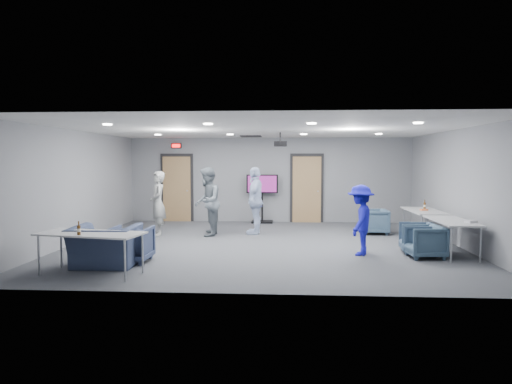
# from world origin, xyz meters

# --- Properties ---
(floor) EXTENTS (9.00, 9.00, 0.00)m
(floor) POSITION_xyz_m (0.00, 0.00, 0.00)
(floor) COLOR #393D41
(floor) RESTS_ON ground
(ceiling) EXTENTS (9.00, 9.00, 0.00)m
(ceiling) POSITION_xyz_m (0.00, 0.00, 2.70)
(ceiling) COLOR silver
(ceiling) RESTS_ON wall_back
(wall_back) EXTENTS (9.00, 0.02, 2.70)m
(wall_back) POSITION_xyz_m (0.00, 4.00, 1.35)
(wall_back) COLOR slate
(wall_back) RESTS_ON floor
(wall_front) EXTENTS (9.00, 0.02, 2.70)m
(wall_front) POSITION_xyz_m (0.00, -4.00, 1.35)
(wall_front) COLOR slate
(wall_front) RESTS_ON floor
(wall_left) EXTENTS (0.02, 8.00, 2.70)m
(wall_left) POSITION_xyz_m (-4.50, 0.00, 1.35)
(wall_left) COLOR slate
(wall_left) RESTS_ON floor
(wall_right) EXTENTS (0.02, 8.00, 2.70)m
(wall_right) POSITION_xyz_m (4.50, 0.00, 1.35)
(wall_right) COLOR slate
(wall_right) RESTS_ON floor
(door_left) EXTENTS (1.06, 0.17, 2.24)m
(door_left) POSITION_xyz_m (-3.00, 3.95, 1.07)
(door_left) COLOR black
(door_left) RESTS_ON wall_back
(door_right) EXTENTS (1.06, 0.17, 2.24)m
(door_right) POSITION_xyz_m (1.20, 3.95, 1.07)
(door_right) COLOR black
(door_right) RESTS_ON wall_back
(exit_sign) EXTENTS (0.32, 0.08, 0.16)m
(exit_sign) POSITION_xyz_m (-3.00, 3.93, 2.45)
(exit_sign) COLOR black
(exit_sign) RESTS_ON wall_back
(hvac_diffuser) EXTENTS (0.60, 0.60, 0.03)m
(hvac_diffuser) POSITION_xyz_m (-0.50, 2.80, 2.69)
(hvac_diffuser) COLOR black
(hvac_diffuser) RESTS_ON ceiling
(downlights) EXTENTS (6.18, 3.78, 0.02)m
(downlights) POSITION_xyz_m (0.00, 0.00, 2.68)
(downlights) COLOR white
(downlights) RESTS_ON ceiling
(person_a) EXTENTS (0.61, 0.73, 1.69)m
(person_a) POSITION_xyz_m (-2.85, 1.17, 0.85)
(person_a) COLOR #999B98
(person_a) RESTS_ON floor
(person_b) EXTENTS (0.72, 0.90, 1.80)m
(person_b) POSITION_xyz_m (-1.53, 1.14, 0.90)
(person_b) COLOR slate
(person_b) RESTS_ON floor
(person_c) EXTENTS (0.59, 1.11, 1.80)m
(person_c) POSITION_xyz_m (-0.29, 1.54, 0.90)
(person_c) COLOR silver
(person_c) RESTS_ON floor
(person_d) EXTENTS (0.84, 1.08, 1.48)m
(person_d) POSITION_xyz_m (2.08, -1.06, 0.74)
(person_d) COLOR #1D1EBC
(person_d) RESTS_ON floor
(chair_right_a) EXTENTS (0.74, 0.72, 0.67)m
(chair_right_a) POSITION_xyz_m (2.90, 1.75, 0.34)
(chair_right_a) COLOR #3D546A
(chair_right_a) RESTS_ON floor
(chair_right_b) EXTENTS (0.78, 0.76, 0.65)m
(chair_right_b) POSITION_xyz_m (3.34, -0.80, 0.33)
(chair_right_b) COLOR #36485E
(chair_right_b) RESTS_ON floor
(chair_right_c) EXTENTS (0.78, 0.76, 0.66)m
(chair_right_c) POSITION_xyz_m (3.34, -1.25, 0.33)
(chair_right_c) COLOR #384E61
(chair_right_c) RESTS_ON floor
(chair_front_a) EXTENTS (0.77, 0.79, 0.70)m
(chair_front_a) POSITION_xyz_m (-2.50, -2.00, 0.35)
(chair_front_a) COLOR #353F5C
(chair_front_a) RESTS_ON floor
(chair_front_b) EXTENTS (1.18, 1.04, 0.76)m
(chair_front_b) POSITION_xyz_m (-2.86, -2.40, 0.38)
(chair_front_b) COLOR #343F5B
(chair_front_b) RESTS_ON floor
(table_right_a) EXTENTS (0.74, 1.79, 0.73)m
(table_right_a) POSITION_xyz_m (4.00, 0.99, 0.68)
(table_right_a) COLOR #A3A5A8
(table_right_a) RESTS_ON floor
(table_right_b) EXTENTS (0.71, 1.70, 0.73)m
(table_right_b) POSITION_xyz_m (4.00, -0.91, 0.68)
(table_right_b) COLOR #A3A5A8
(table_right_b) RESTS_ON floor
(table_front_left) EXTENTS (1.91, 1.07, 0.73)m
(table_front_left) POSITION_xyz_m (-2.87, -3.00, 0.69)
(table_front_left) COLOR #A3A5A8
(table_front_left) RESTS_ON floor
(bottle_front) EXTENTS (0.06, 0.06, 0.23)m
(bottle_front) POSITION_xyz_m (-2.97, -3.23, 0.82)
(bottle_front) COLOR #53300E
(bottle_front) RESTS_ON table_front_left
(bottle_right) EXTENTS (0.06, 0.06, 0.25)m
(bottle_right) POSITION_xyz_m (4.09, 1.26, 0.82)
(bottle_right) COLOR #53300E
(bottle_right) RESTS_ON table_right_a
(snack_box) EXTENTS (0.19, 0.15, 0.04)m
(snack_box) POSITION_xyz_m (3.97, 0.93, 0.75)
(snack_box) COLOR orange
(snack_box) RESTS_ON table_right_a
(wrapper) EXTENTS (0.26, 0.22, 0.05)m
(wrapper) POSITION_xyz_m (4.25, -1.28, 0.75)
(wrapper) COLOR silver
(wrapper) RESTS_ON table_right_b
(tv_stand) EXTENTS (1.00, 0.48, 1.53)m
(tv_stand) POSITION_xyz_m (-0.21, 3.75, 0.87)
(tv_stand) COLOR black
(tv_stand) RESTS_ON floor
(projector) EXTENTS (0.33, 0.32, 0.35)m
(projector) POSITION_xyz_m (0.38, 1.01, 2.41)
(projector) COLOR black
(projector) RESTS_ON ceiling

